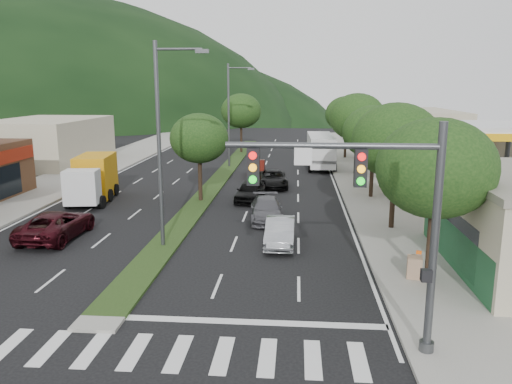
# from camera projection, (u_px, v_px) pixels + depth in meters

# --- Properties ---
(ground) EXTENTS (160.00, 160.00, 0.00)m
(ground) POSITION_uv_depth(u_px,v_px,m) (103.00, 319.00, 17.31)
(ground) COLOR black
(ground) RESTS_ON ground
(sidewalk_right) EXTENTS (5.00, 90.00, 0.15)m
(sidewalk_right) POSITION_uv_depth(u_px,v_px,m) (368.00, 184.00, 40.68)
(sidewalk_right) COLOR gray
(sidewalk_right) RESTS_ON ground
(sidewalk_left) EXTENTS (6.00, 90.00, 0.15)m
(sidewalk_left) POSITION_uv_depth(u_px,v_px,m) (66.00, 179.00, 42.69)
(sidewalk_left) COLOR gray
(sidewalk_left) RESTS_ON ground
(median) EXTENTS (1.60, 56.00, 0.12)m
(median) POSITION_uv_depth(u_px,v_px,m) (222.00, 176.00, 44.59)
(median) COLOR #1E3413
(median) RESTS_ON ground
(crosswalk) EXTENTS (19.00, 2.20, 0.01)m
(crosswalk) POSITION_uv_depth(u_px,v_px,m) (78.00, 349.00, 15.36)
(crosswalk) COLOR silver
(crosswalk) RESTS_ON ground
(traffic_signal) EXTENTS (6.12, 0.40, 7.00)m
(traffic_signal) POSITION_uv_depth(u_px,v_px,m) (381.00, 205.00, 14.13)
(traffic_signal) COLOR #47494C
(traffic_signal) RESTS_ON ground
(gas_canopy) EXTENTS (12.20, 8.20, 5.25)m
(gas_canopy) POSITION_uv_depth(u_px,v_px,m) (467.00, 132.00, 36.28)
(gas_canopy) COLOR silver
(gas_canopy) RESTS_ON ground
(bldg_left_far) EXTENTS (9.00, 14.00, 4.60)m
(bldg_left_far) POSITION_uv_depth(u_px,v_px,m) (48.00, 141.00, 51.47)
(bldg_left_far) COLOR #B4A98F
(bldg_left_far) RESTS_ON ground
(bldg_right_far) EXTENTS (10.00, 16.00, 5.20)m
(bldg_right_far) POSITION_uv_depth(u_px,v_px,m) (407.00, 132.00, 58.12)
(bldg_right_far) COLOR #B4A98F
(bldg_right_far) RESTS_ON ground
(tree_r_a) EXTENTS (4.60, 4.60, 6.63)m
(tree_r_a) POSITION_uv_depth(u_px,v_px,m) (436.00, 168.00, 19.26)
(tree_r_a) COLOR black
(tree_r_a) RESTS_ON sidewalk_right
(tree_r_b) EXTENTS (4.80, 4.80, 6.94)m
(tree_r_b) POSITION_uv_depth(u_px,v_px,m) (396.00, 140.00, 27.01)
(tree_r_b) COLOR black
(tree_r_b) RESTS_ON sidewalk_right
(tree_r_c) EXTENTS (4.40, 4.40, 6.48)m
(tree_r_c) POSITION_uv_depth(u_px,v_px,m) (374.00, 132.00, 34.87)
(tree_r_c) COLOR black
(tree_r_c) RESTS_ON sidewalk_right
(tree_r_d) EXTENTS (5.00, 5.00, 7.17)m
(tree_r_d) POSITION_uv_depth(u_px,v_px,m) (357.00, 117.00, 44.52)
(tree_r_d) COLOR black
(tree_r_d) RESTS_ON sidewalk_right
(tree_r_e) EXTENTS (4.60, 4.60, 6.71)m
(tree_r_e) POSITION_uv_depth(u_px,v_px,m) (346.00, 114.00, 54.33)
(tree_r_e) COLOR black
(tree_r_e) RESTS_ON sidewalk_right
(tree_med_near) EXTENTS (4.00, 4.00, 6.02)m
(tree_med_near) POSITION_uv_depth(u_px,v_px,m) (199.00, 138.00, 33.93)
(tree_med_near) COLOR black
(tree_med_near) RESTS_ON median
(tree_med_far) EXTENTS (4.80, 4.80, 6.94)m
(tree_med_far) POSITION_uv_depth(u_px,v_px,m) (241.00, 111.00, 59.15)
(tree_med_far) COLOR black
(tree_med_far) RESTS_ON median
(streetlight_near) EXTENTS (2.60, 0.25, 10.00)m
(streetlight_near) POSITION_uv_depth(u_px,v_px,m) (163.00, 136.00, 23.93)
(streetlight_near) COLOR #47494C
(streetlight_near) RESTS_ON ground
(streetlight_mid) EXTENTS (2.60, 0.25, 10.00)m
(streetlight_mid) POSITION_uv_depth(u_px,v_px,m) (231.00, 110.00, 48.30)
(streetlight_mid) COLOR #47494C
(streetlight_mid) RESTS_ON ground
(sedan_silver) EXTENTS (1.47, 4.15, 1.36)m
(sedan_silver) POSITION_uv_depth(u_px,v_px,m) (280.00, 232.00, 25.28)
(sedan_silver) COLOR #A7AAAF
(sedan_silver) RESTS_ON ground
(suv_maroon) EXTENTS (2.57, 5.39, 1.48)m
(suv_maroon) POSITION_uv_depth(u_px,v_px,m) (57.00, 225.00, 26.39)
(suv_maroon) COLOR #330B11
(suv_maroon) RESTS_ON ground
(car_queue_a) EXTENTS (2.14, 4.35, 1.43)m
(car_queue_a) POSITION_uv_depth(u_px,v_px,m) (250.00, 191.00, 34.90)
(car_queue_a) COLOR black
(car_queue_a) RESTS_ON ground
(car_queue_b) EXTENTS (2.28, 4.74, 1.33)m
(car_queue_b) POSITION_uv_depth(u_px,v_px,m) (266.00, 209.00, 29.92)
(car_queue_b) COLOR #56555B
(car_queue_b) RESTS_ON ground
(car_queue_c) EXTENTS (1.61, 4.28, 1.39)m
(car_queue_c) POSITION_uv_depth(u_px,v_px,m) (256.00, 168.00, 44.68)
(car_queue_c) COLOR #51140D
(car_queue_c) RESTS_ON ground
(car_queue_d) EXTENTS (2.68, 4.98, 1.33)m
(car_queue_d) POSITION_uv_depth(u_px,v_px,m) (273.00, 179.00, 39.68)
(car_queue_d) COLOR black
(car_queue_d) RESTS_ON ground
(box_truck) EXTENTS (3.14, 6.58, 3.13)m
(box_truck) POSITION_uv_depth(u_px,v_px,m) (93.00, 180.00, 34.91)
(box_truck) COLOR silver
(box_truck) RESTS_ON ground
(motorhome) EXTENTS (2.80, 8.41, 3.20)m
(motorhome) POSITION_uv_depth(u_px,v_px,m) (321.00, 150.00, 49.14)
(motorhome) COLOR silver
(motorhome) RESTS_ON ground
(a_frame_sign) EXTENTS (0.69, 0.76, 1.31)m
(a_frame_sign) POSITION_uv_depth(u_px,v_px,m) (415.00, 266.00, 20.40)
(a_frame_sign) COLOR tan
(a_frame_sign) RESTS_ON sidewalk_right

